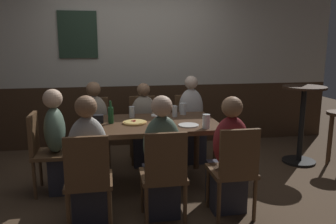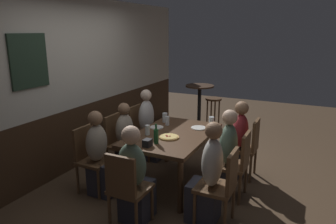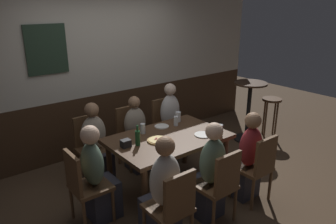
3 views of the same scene
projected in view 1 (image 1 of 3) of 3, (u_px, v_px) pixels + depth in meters
ground_plane at (152, 184)px, 3.94m from camera, size 12.00×12.00×0.00m
wall_back at (137, 63)px, 5.27m from camera, size 6.40×0.13×2.60m
dining_table at (151, 129)px, 3.81m from camera, size 1.48×0.96×0.74m
chair_head_west at (45, 148)px, 3.64m from camera, size 0.40×0.40×0.88m
chair_mid_near at (164, 172)px, 2.98m from camera, size 0.40×0.40×0.88m
chair_mid_far at (143, 125)px, 4.70m from camera, size 0.40×0.40×0.88m
chair_right_near at (234, 167)px, 3.09m from camera, size 0.40×0.40×0.88m
chair_left_near at (88, 177)px, 2.86m from camera, size 0.40×0.40×0.88m
chair_right_far at (189, 123)px, 4.81m from camera, size 0.40×0.40×0.88m
chair_left_far at (95, 127)px, 4.59m from camera, size 0.40×0.40×0.88m
person_head_west at (61, 149)px, 3.67m from camera, size 0.37×0.34×1.14m
person_mid_near at (161, 166)px, 3.13m from camera, size 0.34×0.37×1.16m
person_mid_far at (144, 131)px, 4.55m from camera, size 0.34×0.37×1.09m
person_right_near at (228, 163)px, 3.25m from camera, size 0.34×0.37×1.13m
person_left_near at (89, 170)px, 3.02m from camera, size 0.34×0.37×1.18m
person_right_far at (191, 126)px, 4.66m from camera, size 0.34×0.37×1.17m
person_left_far at (95, 132)px, 4.44m from camera, size 0.34×0.37×1.12m
pizza at (135, 122)px, 3.72m from camera, size 0.27×0.27×0.03m
tumbler_water at (206, 122)px, 3.50m from camera, size 0.08×0.08×0.15m
pint_glass_pale at (183, 109)px, 4.18m from camera, size 0.08×0.08×0.14m
pint_glass_amber at (175, 112)px, 4.06m from camera, size 0.06×0.06×0.13m
beer_glass_half at (132, 113)px, 4.02m from camera, size 0.06×0.06×0.13m
beer_bottle_green at (111, 115)px, 3.71m from camera, size 0.06×0.06×0.25m
plate_white_large at (189, 125)px, 3.62m from camera, size 0.22×0.22×0.01m
plate_white_small at (159, 115)px, 4.12m from camera, size 0.19×0.19×0.01m
condiment_caddy at (98, 119)px, 3.75m from camera, size 0.11×0.09×0.09m
side_bar_table at (302, 118)px, 4.54m from camera, size 0.56×0.56×1.05m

